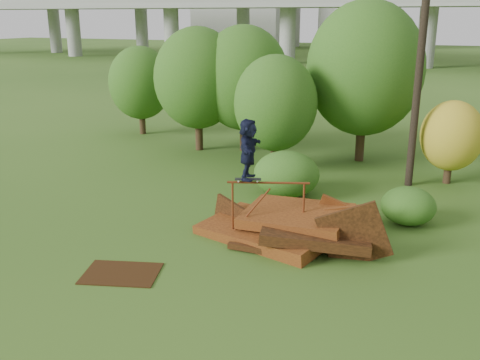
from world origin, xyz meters
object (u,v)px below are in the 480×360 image
at_px(scrap_pile, 288,228).
at_px(utility_pole, 422,43).
at_px(flat_plate, 121,273).
at_px(skater, 248,149).

xyz_separation_m(scrap_pile, utility_pole, (2.64, 6.84, 4.89)).
bearing_deg(flat_plate, skater, 57.17).
height_order(skater, utility_pole, utility_pole).
bearing_deg(flat_plate, scrap_pile, 48.16).
distance_m(skater, utility_pole, 8.50).
bearing_deg(skater, scrap_pile, -85.95).
distance_m(flat_plate, utility_pole, 13.08).
relative_size(scrap_pile, flat_plate, 3.11).
xyz_separation_m(skater, flat_plate, (-2.11, -3.27, -2.66)).
relative_size(flat_plate, utility_pole, 0.18).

